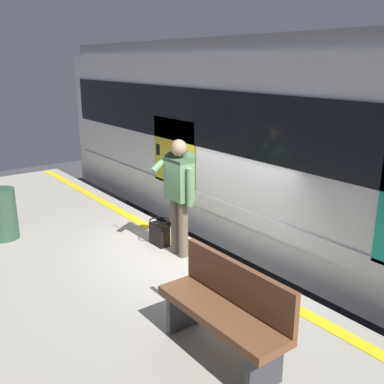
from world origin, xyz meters
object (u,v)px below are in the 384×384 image
Objects in this scene: passenger at (180,188)px; bench at (226,308)px; train_carriage at (333,149)px; handbag at (159,233)px; trash_bin at (2,214)px.

passenger reaches higher than bench.
train_carriage is 8.87× the size of bench.
bench is (-2.54, 0.91, 0.30)m from handbag.
trash_bin is at bearing 11.98° from bench.
passenger is 2.87m from trash_bin.
handbag is 0.28× the size of bench.
handbag is 2.45m from trash_bin.
passenger is 4.20× the size of handbag.
train_carriage is 3.62m from bench.
train_carriage reaches higher than passenger.
trash_bin is (4.19, 0.89, -0.09)m from bench.
train_carriage is 15.83× the size of trash_bin.
train_carriage is at bearing -68.26° from bench.
bench is (-2.07, 0.96, -0.49)m from passenger.
trash_bin is (2.89, 4.14, -0.99)m from train_carriage.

